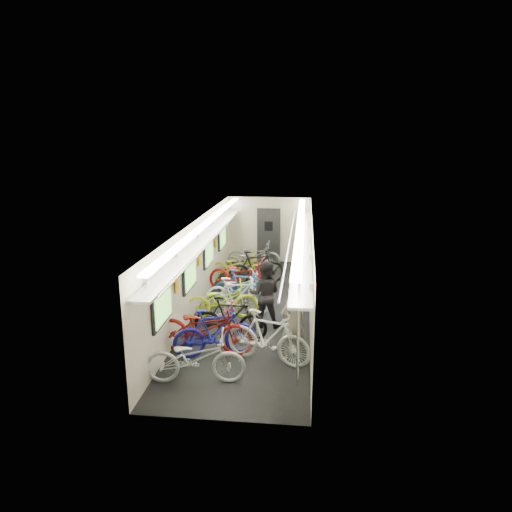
% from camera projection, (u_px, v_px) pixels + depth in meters
% --- Properties ---
extents(train_car_shell, '(10.00, 10.00, 10.00)m').
position_uv_depth(train_car_shell, '(243.00, 243.00, 12.54)').
color(train_car_shell, black).
rests_on(train_car_shell, ground).
extents(bicycle_0, '(1.94, 0.86, 0.98)m').
position_uv_depth(bicycle_0, '(195.00, 358.00, 8.46)').
color(bicycle_0, '#ACACB1').
rests_on(bicycle_0, ground).
extents(bicycle_1, '(1.83, 1.07, 1.06)m').
position_uv_depth(bicycle_1, '(215.00, 332.00, 9.49)').
color(bicycle_1, navy).
rests_on(bicycle_1, ground).
extents(bicycle_2, '(2.20, 0.94, 1.12)m').
position_uv_depth(bicycle_2, '(204.00, 328.00, 9.64)').
color(bicycle_2, maroon).
rests_on(bicycle_2, ground).
extents(bicycle_3, '(1.73, 0.60, 1.02)m').
position_uv_depth(bicycle_3, '(230.00, 319.00, 10.27)').
color(bicycle_3, black).
rests_on(bicycle_3, ground).
extents(bicycle_4, '(1.93, 1.05, 0.96)m').
position_uv_depth(bicycle_4, '(222.00, 300.00, 11.51)').
color(bicycle_4, '#D7E515').
rests_on(bicycle_4, ground).
extents(bicycle_5, '(1.85, 0.83, 1.07)m').
position_uv_depth(bicycle_5, '(237.00, 297.00, 11.57)').
color(bicycle_5, silver).
rests_on(bicycle_5, ground).
extents(bicycle_6, '(1.89, 1.31, 0.94)m').
position_uv_depth(bicycle_6, '(238.00, 289.00, 12.45)').
color(bicycle_6, silver).
rests_on(bicycle_6, ground).
extents(bicycle_7, '(1.72, 0.75, 1.00)m').
position_uv_depth(bicycle_7, '(243.00, 288.00, 12.45)').
color(bicycle_7, '#1A549E').
rests_on(bicycle_7, ground).
extents(bicycle_8, '(2.22, 1.24, 1.11)m').
position_uv_depth(bicycle_8, '(242.00, 276.00, 13.32)').
color(bicycle_8, maroon).
rests_on(bicycle_8, ground).
extents(bicycle_9, '(1.89, 1.23, 1.10)m').
position_uv_depth(bicycle_9, '(256.00, 268.00, 14.15)').
color(bicycle_9, black).
rests_on(bicycle_9, ground).
extents(bicycle_10, '(1.89, 0.72, 0.98)m').
position_uv_depth(bicycle_10, '(239.00, 267.00, 14.45)').
color(bicycle_10, '#B9CB13').
rests_on(bicycle_10, ground).
extents(bicycle_11, '(1.92, 1.09, 1.11)m').
position_uv_depth(bicycle_11, '(268.00, 337.00, 9.20)').
color(bicycle_11, silver).
rests_on(bicycle_11, ground).
extents(bicycle_12, '(1.89, 1.04, 0.94)m').
position_uv_depth(bicycle_12, '(250.00, 262.00, 15.16)').
color(bicycle_12, slate).
rests_on(bicycle_12, ground).
extents(bicycle_14, '(1.91, 0.76, 0.99)m').
position_uv_depth(bicycle_14, '(254.00, 255.00, 15.93)').
color(bicycle_14, slate).
rests_on(bicycle_14, ground).
extents(passenger_near, '(0.72, 0.68, 1.65)m').
position_uv_depth(passenger_near, '(293.00, 323.00, 9.25)').
color(passenger_near, gray).
rests_on(passenger_near, ground).
extents(passenger_mid, '(0.81, 0.64, 1.63)m').
position_uv_depth(passenger_mid, '(265.00, 294.00, 10.98)').
color(passenger_mid, black).
rests_on(passenger_mid, ground).
extents(backpack, '(0.28, 0.17, 0.38)m').
position_uv_depth(backpack, '(310.00, 292.00, 9.68)').
color(backpack, '#B72512').
rests_on(backpack, passenger_near).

